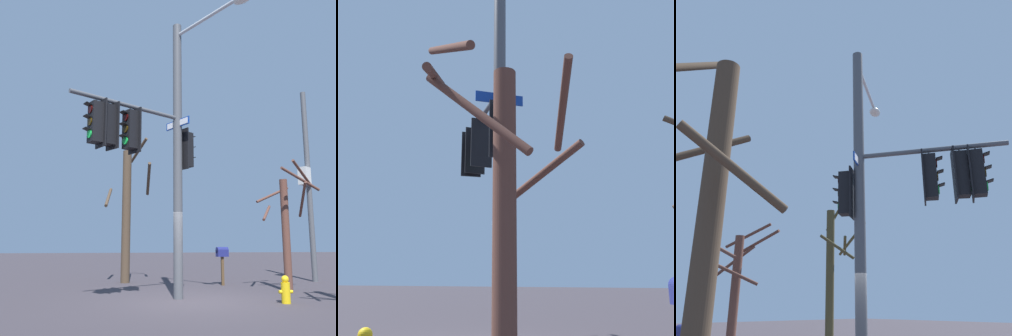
{
  "view_description": "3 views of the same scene",
  "coord_description": "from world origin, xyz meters",
  "views": [
    {
      "loc": [
        1.95,
        11.0,
        1.69
      ],
      "look_at": [
        0.69,
        -0.09,
        3.77
      ],
      "focal_mm": 41.08,
      "sensor_mm": 36.0,
      "label": 1
    },
    {
      "loc": [
        -7.64,
        -2.79,
        1.44
      ],
      "look_at": [
        0.24,
        -0.66,
        3.61
      ],
      "focal_mm": 42.82,
      "sensor_mm": 36.0,
      "label": 2
    },
    {
      "loc": [
        6.9,
        -6.97,
        1.76
      ],
      "look_at": [
        0.32,
        -0.99,
        5.01
      ],
      "focal_mm": 40.69,
      "sensor_mm": 36.0,
      "label": 3
    }
  ],
  "objects": [
    {
      "name": "bare_tree_corner",
      "position": [
        1.84,
        -4.89,
        2.85
      ],
      "size": [
        1.84,
        1.86,
        5.93
      ],
      "color": "#483829",
      "rests_on": "ground"
    },
    {
      "name": "fire_hydrant",
      "position": [
        -2.43,
        0.63,
        0.34
      ],
      "size": [
        0.38,
        0.24,
        0.73
      ],
      "color": "yellow",
      "rests_on": "ground"
    },
    {
      "name": "secondary_pole_assembly",
      "position": [
        -5.78,
        -4.39,
        4.13
      ],
      "size": [
        0.68,
        0.61,
        8.14
      ],
      "rotation": [
        0.0,
        0.0,
        0.66
      ],
      "color": "#4C4F54",
      "rests_on": "ground"
    },
    {
      "name": "bare_tree_across_street",
      "position": [
        -3.55,
        -1.64,
        2.16
      ],
      "size": [
        1.95,
        1.96,
        4.26
      ],
      "color": "brown",
      "rests_on": "ground"
    },
    {
      "name": "main_signal_pole_assembly",
      "position": [
        0.96,
        0.05,
        4.71
      ],
      "size": [
        4.9,
        3.12,
        8.62
      ],
      "rotation": [
        0.0,
        0.0,
        0.58
      ],
      "color": "#4C4F54",
      "rests_on": "ground"
    },
    {
      "name": "ground_plane",
      "position": [
        0.0,
        0.0,
        0.0
      ],
      "size": [
        80.0,
        80.0,
        0.0
      ],
      "primitive_type": "plane",
      "color": "#3A3439"
    },
    {
      "name": "mailbox",
      "position": [
        -1.78,
        -3.61,
        1.11
      ],
      "size": [
        0.48,
        0.32,
        1.41
      ],
      "rotation": [
        0.0,
        0.0,
        4.91
      ],
      "color": "#4C3823",
      "rests_on": "ground"
    }
  ]
}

